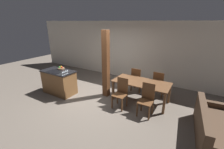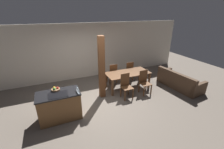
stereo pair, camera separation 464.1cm
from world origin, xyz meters
TOP-DOWN VIEW (x-y plane):
  - ground_plane at (0.00, 0.00)m, footprint 16.00×16.00m
  - wall_back at (0.00, 2.55)m, footprint 11.20×0.08m
  - kitchen_island at (-1.43, -0.39)m, footprint 1.28×0.70m
  - fruit_bowl at (-1.48, -0.19)m, footprint 0.26×0.26m
  - wine_glass_near at (-0.86, -0.67)m, footprint 0.06×0.06m
  - wine_glass_middle at (-0.86, -0.59)m, footprint 0.06×0.06m
  - wine_glass_far at (-0.86, -0.52)m, footprint 0.06×0.06m
  - wine_glass_end at (-0.86, -0.44)m, footprint 0.06×0.06m
  - dining_table at (1.52, 0.61)m, footprint 1.90×0.90m
  - dining_chair_near_left at (1.09, -0.06)m, footprint 0.40×0.40m
  - dining_chair_near_right at (1.95, -0.06)m, footprint 0.40×0.40m
  - dining_chair_far_left at (1.09, 1.27)m, footprint 0.40×0.40m
  - dining_chair_far_right at (1.95, 1.27)m, footprint 0.40×0.40m
  - couch at (3.68, -0.27)m, footprint 1.04×2.02m
  - timber_post at (0.25, 0.37)m, footprint 0.21×0.21m

SIDE VIEW (x-z plane):
  - ground_plane at x=0.00m, z-range 0.00..0.00m
  - couch at x=3.68m, z-range -0.12..0.65m
  - kitchen_island at x=-1.43m, z-range 0.00..0.92m
  - dining_chair_near_left at x=1.09m, z-range 0.02..0.99m
  - dining_chair_near_right at x=1.95m, z-range 0.02..0.99m
  - dining_chair_far_left at x=1.09m, z-range 0.02..0.99m
  - dining_chair_far_right at x=1.95m, z-range 0.02..0.99m
  - dining_table at x=1.52m, z-range 0.27..1.00m
  - fruit_bowl at x=-1.48m, z-range 0.90..1.01m
  - wine_glass_near at x=-0.86m, z-range 0.95..1.10m
  - wine_glass_middle at x=-0.86m, z-range 0.95..1.10m
  - wine_glass_far at x=-0.86m, z-range 0.95..1.10m
  - wine_glass_end at x=-0.86m, z-range 0.95..1.10m
  - timber_post at x=0.25m, z-range 0.00..2.41m
  - wall_back at x=0.00m, z-range 0.00..2.70m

